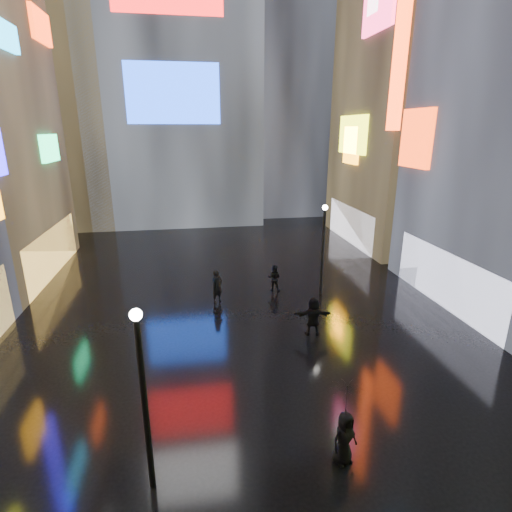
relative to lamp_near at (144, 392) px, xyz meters
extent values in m
plane|color=black|center=(3.50, 12.05, -2.94)|extent=(140.00, 140.00, 0.00)
cube|color=#FFC659|center=(-7.60, 18.05, -1.44)|extent=(0.20, 10.00, 3.00)
cube|color=#1AF280|center=(-7.35, 19.88, 4.97)|extent=(0.25, 3.00, 1.71)
cube|color=#FF3A0C|center=(-7.35, 21.76, 12.36)|extent=(0.25, 3.32, 1.94)
cube|color=white|center=(14.60, 9.05, -1.44)|extent=(0.20, 9.00, 3.00)
cube|color=#FF3A0C|center=(14.35, 13.18, 5.64)|extent=(0.25, 2.99, 3.26)
cube|color=#FF3A0C|center=(14.35, 16.05, 11.06)|extent=(0.25, 1.40, 10.00)
cube|color=black|center=(19.50, 22.05, 11.06)|extent=(10.00, 12.00, 28.00)
cube|color=white|center=(14.60, 22.05, -1.44)|extent=(0.20, 9.00, 3.00)
cube|color=#F2FF19|center=(14.35, 22.38, 5.71)|extent=(0.25, 4.92, 2.91)
cube|color=#FF326B|center=(14.35, 19.56, 14.07)|extent=(0.25, 4.36, 3.46)
cube|color=orange|center=(14.35, 22.49, 4.90)|extent=(0.25, 2.63, 2.87)
cube|color=#194CFF|center=(0.50, 28.95, 9.06)|extent=(8.00, 0.20, 5.00)
cube|color=black|center=(12.50, 38.05, 14.06)|extent=(12.00, 12.00, 34.00)
cube|color=black|center=(-10.50, 34.05, 10.06)|extent=(10.00, 10.00, 26.00)
cylinder|color=black|center=(0.00, 0.00, -0.44)|extent=(0.16, 0.16, 5.00)
sphere|color=white|center=(0.00, 0.00, 2.11)|extent=(0.30, 0.30, 0.30)
cylinder|color=black|center=(8.60, 11.74, -0.44)|extent=(0.16, 0.16, 5.00)
sphere|color=white|center=(8.60, 11.74, 2.11)|extent=(0.30, 0.30, 0.30)
imported|color=black|center=(5.32, -0.07, -2.13)|extent=(0.92, 0.75, 1.63)
imported|color=black|center=(6.69, 7.21, -2.03)|extent=(1.75, 0.76, 1.83)
imported|color=black|center=(2.64, 11.56, -2.02)|extent=(0.80, 0.74, 1.84)
imported|color=black|center=(6.06, 12.71, -2.17)|extent=(0.92, 0.84, 1.55)
imported|color=black|center=(5.32, -0.07, -0.84)|extent=(1.47, 1.48, 0.95)
camera|label=1|loc=(1.33, -8.65, 6.19)|focal=28.00mm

